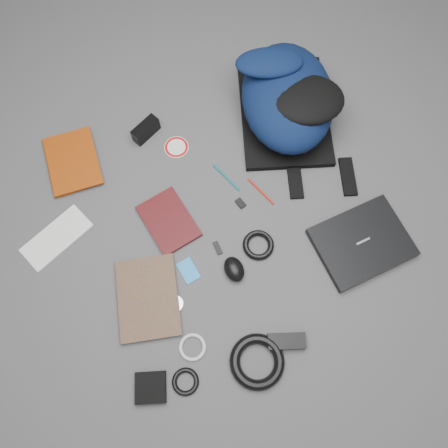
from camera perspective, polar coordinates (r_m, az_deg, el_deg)
name	(u,v)px	position (r m, az deg, el deg)	size (l,w,h in m)	color
ground	(224,226)	(1.52, 0.00, -0.25)	(4.00, 4.00, 0.00)	#4F4F51
backpack	(287,97)	(1.65, 8.29, 16.08)	(0.35, 0.51, 0.21)	black
laptop	(362,242)	(1.56, 17.56, -2.32)	(0.31, 0.24, 0.03)	black
textbook_red	(48,169)	(1.71, -22.00, 6.72)	(0.18, 0.24, 0.03)	#852F07
comic_book	(118,302)	(1.49, -13.72, -9.92)	(0.20, 0.27, 0.02)	#A56A0B
envelope	(56,237)	(1.61, -21.04, -1.65)	(0.24, 0.11, 0.00)	white
dvd_case	(169,221)	(1.53, -7.26, 0.37)	(0.15, 0.21, 0.02)	#380A0C
compact_camera	(146,130)	(1.67, -10.18, 11.99)	(0.11, 0.04, 0.06)	black
sticker_disc	(176,147)	(1.66, -6.23, 9.94)	(0.09, 0.09, 0.00)	white
pen_teal	(226,178)	(1.59, 0.30, 6.09)	(0.01, 0.01, 0.14)	#0C626C
pen_red	(261,191)	(1.57, 4.83, 4.29)	(0.01, 0.01, 0.13)	red
id_badge	(188,271)	(1.48, -4.67, -6.09)	(0.05, 0.08, 0.00)	#1D82DA
usb_black	(218,248)	(1.49, -0.84, -3.14)	(0.02, 0.05, 0.01)	black
key_fob	(240,203)	(1.55, 2.17, 2.73)	(0.02, 0.04, 0.01)	black
mouse	(234,269)	(1.45, 1.32, -5.92)	(0.06, 0.09, 0.05)	black
headphone_left	(155,279)	(1.48, -8.96, -7.13)	(0.05, 0.05, 0.01)	silver
headphone_right	(175,304)	(1.46, -6.42, -10.36)	(0.05, 0.05, 0.01)	silver
cable_coil	(258,245)	(1.49, 4.50, -2.75)	(0.11, 0.11, 0.02)	black
power_brick	(286,341)	(1.44, 8.16, -14.91)	(0.12, 0.05, 0.03)	black
power_cord_coil	(257,362)	(1.43, 4.35, -17.49)	(0.17, 0.17, 0.03)	black
pouch	(151,388)	(1.44, -9.56, -20.32)	(0.09, 0.09, 0.02)	black
earbud_coil	(185,382)	(1.43, -5.06, -19.82)	(0.08, 0.08, 0.02)	black
white_cable_coil	(192,347)	(1.44, -4.14, -15.75)	(0.09, 0.09, 0.01)	silver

